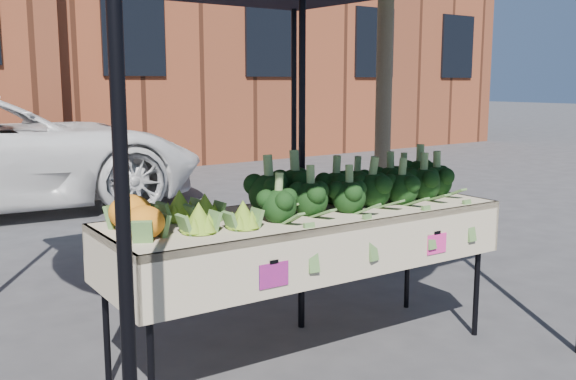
# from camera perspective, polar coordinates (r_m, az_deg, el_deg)

# --- Properties ---
(ground) EXTENTS (90.00, 90.00, 0.00)m
(ground) POSITION_cam_1_polar(r_m,az_deg,el_deg) (4.10, 4.26, -14.28)
(ground) COLOR #343437
(table) EXTENTS (2.44, 0.93, 0.90)m
(table) POSITION_cam_1_polar(r_m,az_deg,el_deg) (3.92, 1.77, -8.34)
(table) COLOR beige
(table) RESTS_ON ground
(canopy) EXTENTS (3.16, 3.16, 2.74)m
(canopy) POSITION_cam_1_polar(r_m,az_deg,el_deg) (4.10, -3.34, 5.55)
(canopy) COLOR black
(canopy) RESTS_ON ground
(broccoli_heap) EXTENTS (1.62, 0.59, 0.29)m
(broccoli_heap) POSITION_cam_1_polar(r_m,az_deg,el_deg) (4.05, 5.91, 0.82)
(broccoli_heap) COLOR black
(broccoli_heap) RESTS_ON table
(romanesco_cluster) EXTENTS (0.45, 0.59, 0.22)m
(romanesco_cluster) POSITION_cam_1_polar(r_m,az_deg,el_deg) (3.45, -7.23, -1.27)
(romanesco_cluster) COLOR #8EC02E
(romanesco_cluster) RESTS_ON table
(cauliflower_pair) EXTENTS (0.25, 0.45, 0.20)m
(cauliflower_pair) POSITION_cam_1_polar(r_m,az_deg,el_deg) (3.32, -13.05, -2.07)
(cauliflower_pair) COLOR orange
(cauliflower_pair) RESTS_ON table
(street_tree) EXTENTS (2.14, 2.14, 4.21)m
(street_tree) POSITION_cam_1_polar(r_m,az_deg,el_deg) (6.02, 8.50, 13.71)
(street_tree) COLOR #1E4C14
(street_tree) RESTS_ON ground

